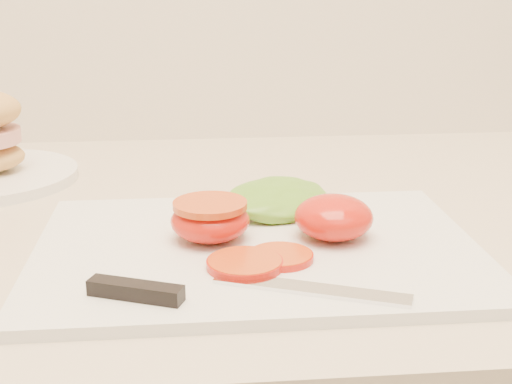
{
  "coord_description": "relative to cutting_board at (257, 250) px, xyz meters",
  "views": [
    {
      "loc": [
        -0.47,
        0.97,
        1.17
      ],
      "look_at": [
        -0.41,
        1.56,
        0.99
      ],
      "focal_mm": 50.0,
      "sensor_mm": 36.0,
      "label": 1
    }
  ],
  "objects": [
    {
      "name": "tomato_slice_1",
      "position": [
        0.02,
        -0.04,
        0.01
      ],
      "size": [
        0.05,
        0.05,
        0.01
      ],
      "primitive_type": "cylinder",
      "color": "#CA5119",
      "rests_on": "cutting_board"
    },
    {
      "name": "tomato_half_dome",
      "position": [
        0.07,
        0.01,
        0.02
      ],
      "size": [
        0.07,
        0.07,
        0.04
      ],
      "primitive_type": "ellipsoid",
      "color": "red",
      "rests_on": "cutting_board"
    },
    {
      "name": "cutting_board",
      "position": [
        0.0,
        0.0,
        0.0
      ],
      "size": [
        0.39,
        0.28,
        0.01
      ],
      "primitive_type": "cube",
      "rotation": [
        0.0,
        0.0,
        -0.0
      ],
      "color": "silver",
      "rests_on": "counter"
    },
    {
      "name": "tomato_slice_0",
      "position": [
        -0.01,
        -0.05,
        0.01
      ],
      "size": [
        0.06,
        0.06,
        0.01
      ],
      "primitive_type": "cylinder",
      "color": "#CA5119",
      "rests_on": "cutting_board"
    },
    {
      "name": "lettuce_leaf_0",
      "position": [
        0.03,
        0.09,
        0.02
      ],
      "size": [
        0.14,
        0.13,
        0.03
      ],
      "primitive_type": "ellipsoid",
      "rotation": [
        0.0,
        0.0,
        0.63
      ],
      "color": "#63A52B",
      "rests_on": "cutting_board"
    },
    {
      "name": "knife",
      "position": [
        -0.05,
        -0.1,
        0.01
      ],
      "size": [
        0.24,
        0.08,
        0.01
      ],
      "rotation": [
        0.0,
        0.0,
        -0.39
      ],
      "color": "silver",
      "rests_on": "cutting_board"
    },
    {
      "name": "tomato_half_cut",
      "position": [
        -0.04,
        0.02,
        0.02
      ],
      "size": [
        0.07,
        0.07,
        0.04
      ],
      "color": "red",
      "rests_on": "cutting_board"
    }
  ]
}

